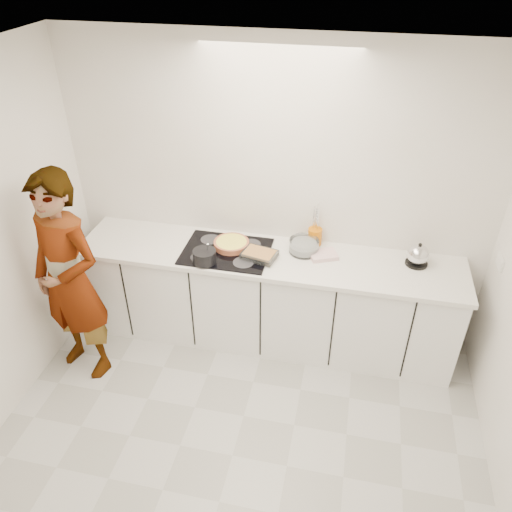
% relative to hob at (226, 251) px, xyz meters
% --- Properties ---
extents(floor, '(3.60, 3.20, 0.00)m').
position_rel_hob_xyz_m(floor, '(0.35, -1.26, -0.92)').
color(floor, '#BCBCBA').
rests_on(floor, ground).
extents(ceiling, '(3.60, 3.20, 0.00)m').
position_rel_hob_xyz_m(ceiling, '(0.35, -1.26, 1.68)').
color(ceiling, white).
rests_on(ceiling, wall_back).
extents(wall_back, '(3.60, 0.00, 2.60)m').
position_rel_hob_xyz_m(wall_back, '(0.35, 0.34, 0.38)').
color(wall_back, white).
rests_on(wall_back, ground).
extents(base_cabinets, '(3.20, 0.58, 0.87)m').
position_rel_hob_xyz_m(base_cabinets, '(0.35, 0.02, -0.48)').
color(base_cabinets, white).
rests_on(base_cabinets, floor).
extents(countertop, '(3.24, 0.64, 0.04)m').
position_rel_hob_xyz_m(countertop, '(0.35, 0.02, -0.03)').
color(countertop, white).
rests_on(countertop, base_cabinets).
extents(hob, '(0.72, 0.54, 0.01)m').
position_rel_hob_xyz_m(hob, '(0.00, 0.00, 0.00)').
color(hob, black).
rests_on(hob, countertop).
extents(tart_dish, '(0.36, 0.36, 0.05)m').
position_rel_hob_xyz_m(tart_dish, '(0.03, 0.07, 0.03)').
color(tart_dish, '#AB593A').
rests_on(tart_dish, hob).
extents(saucepan, '(0.24, 0.24, 0.18)m').
position_rel_hob_xyz_m(saucepan, '(-0.13, -0.20, 0.06)').
color(saucepan, black).
rests_on(saucepan, hob).
extents(baking_dish, '(0.31, 0.25, 0.05)m').
position_rel_hob_xyz_m(baking_dish, '(0.29, -0.04, 0.04)').
color(baking_dish, silver).
rests_on(baking_dish, hob).
extents(mixing_bowl, '(0.31, 0.31, 0.12)m').
position_rel_hob_xyz_m(mixing_bowl, '(0.63, 0.14, 0.05)').
color(mixing_bowl, silver).
rests_on(mixing_bowl, countertop).
extents(tea_towel, '(0.27, 0.24, 0.04)m').
position_rel_hob_xyz_m(tea_towel, '(0.80, 0.10, 0.01)').
color(tea_towel, white).
rests_on(tea_towel, countertop).
extents(kettle, '(0.18, 0.18, 0.20)m').
position_rel_hob_xyz_m(kettle, '(1.55, 0.15, 0.08)').
color(kettle, black).
rests_on(kettle, countertop).
extents(utensil_crock, '(0.14, 0.14, 0.15)m').
position_rel_hob_xyz_m(utensil_crock, '(0.71, 0.28, 0.07)').
color(utensil_crock, '#CF6A05').
rests_on(utensil_crock, countertop).
extents(cook, '(0.76, 0.60, 1.81)m').
position_rel_hob_xyz_m(cook, '(-1.09, -0.63, -0.01)').
color(cook, white).
rests_on(cook, floor).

